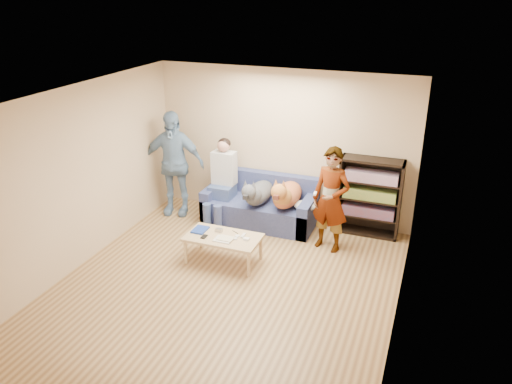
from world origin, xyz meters
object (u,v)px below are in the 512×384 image
at_px(dog_gray, 258,193).
at_px(person_standing_left, 173,163).
at_px(notebook_blue, 200,230).
at_px(dog_tan, 286,195).
at_px(sofa, 261,207).
at_px(bookshelf, 370,195).
at_px(camera_silver, 219,230).
at_px(person_standing_right, 331,200).
at_px(person_seated, 222,178).
at_px(coffee_table, 223,239).

bearing_deg(dog_gray, person_standing_left, 178.86).
bearing_deg(notebook_blue, dog_tan, 53.18).
distance_m(sofa, bookshelf, 1.86).
xyz_separation_m(camera_silver, dog_gray, (0.19, 1.13, 0.18)).
bearing_deg(bookshelf, notebook_blue, -143.88).
height_order(person_standing_left, bookshelf, person_standing_left).
height_order(dog_gray, bookshelf, bookshelf).
bearing_deg(notebook_blue, dog_gray, 68.55).
bearing_deg(dog_tan, person_standing_right, -23.16).
distance_m(dog_gray, dog_tan, 0.48).
height_order(person_standing_left, notebook_blue, person_standing_left).
bearing_deg(bookshelf, sofa, -172.60).
bearing_deg(dog_tan, sofa, 163.23).
xyz_separation_m(notebook_blue, dog_tan, (0.95, 1.26, 0.21)).
bearing_deg(sofa, notebook_blue, -107.85).
relative_size(person_standing_left, sofa, 0.99).
relative_size(camera_silver, dog_tan, 0.09).
relative_size(person_standing_right, person_seated, 1.12).
relative_size(person_standing_left, bookshelf, 1.44).
bearing_deg(dog_tan, person_seated, 178.94).
height_order(sofa, dog_gray, dog_gray).
bearing_deg(bookshelf, person_standing_right, -123.58).
bearing_deg(dog_gray, sofa, 95.00).
bearing_deg(bookshelf, person_seated, -171.68).
bearing_deg(bookshelf, person_standing_left, -173.06).
xyz_separation_m(person_standing_left, camera_silver, (1.40, -1.16, -0.49)).
xyz_separation_m(dog_gray, dog_tan, (0.47, 0.06, 0.02)).
distance_m(person_standing_right, coffee_table, 1.73).
distance_m(person_standing_right, person_standing_left, 2.91).
bearing_deg(coffee_table, camera_silver, 135.00).
xyz_separation_m(sofa, dog_tan, (0.49, -0.15, 0.36)).
bearing_deg(person_seated, coffee_table, -65.43).
height_order(camera_silver, coffee_table, camera_silver).
distance_m(person_standing_left, coffee_table, 2.07).
bearing_deg(person_standing_right, person_standing_left, -171.60).
relative_size(dog_tan, bookshelf, 0.90).
bearing_deg(dog_gray, person_seated, 173.19).
distance_m(camera_silver, person_seated, 1.35).
distance_m(person_standing_right, bookshelf, 0.89).
height_order(person_standing_right, dog_gray, person_standing_right).
xyz_separation_m(person_seated, coffee_table, (0.61, -1.33, -0.40)).
height_order(person_standing_left, camera_silver, person_standing_left).
height_order(person_seated, dog_tan, person_seated).
bearing_deg(coffee_table, bookshelf, 42.43).
relative_size(person_standing_left, person_seated, 1.28).
height_order(person_standing_right, bookshelf, person_standing_right).
xyz_separation_m(sofa, dog_gray, (0.02, -0.21, 0.34)).
xyz_separation_m(camera_silver, bookshelf, (1.97, 1.58, 0.23)).
bearing_deg(camera_silver, notebook_blue, -165.96).
relative_size(sofa, dog_tan, 1.62).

